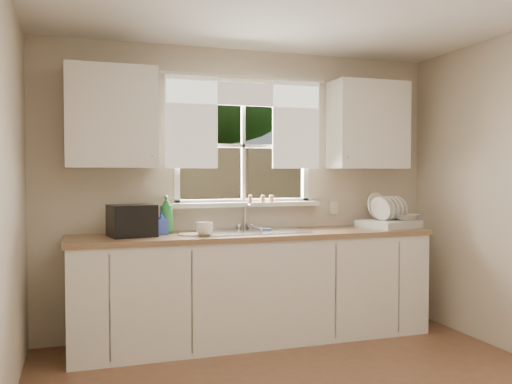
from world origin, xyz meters
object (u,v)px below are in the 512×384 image
object	(u,v)px
dish_rack	(388,220)
black_appliance	(132,221)
cup	(204,229)
soap_bottle_a	(166,214)

from	to	relation	value
dish_rack	black_appliance	bearing A→B (deg)	179.91
cup	black_appliance	size ratio (longest dim) A/B	0.40
dish_rack	black_appliance	distance (m)	2.31
black_appliance	soap_bottle_a	bearing A→B (deg)	15.74
soap_bottle_a	black_appliance	distance (m)	0.33
cup	black_appliance	xyz separation A→B (m)	(-0.55, 0.14, 0.07)
soap_bottle_a	dish_rack	bearing A→B (deg)	18.77
soap_bottle_a	cup	distance (m)	0.40
cup	black_appliance	world-z (taller)	black_appliance
soap_bottle_a	black_appliance	world-z (taller)	soap_bottle_a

